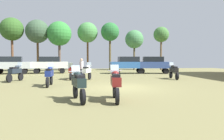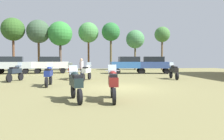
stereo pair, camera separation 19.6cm
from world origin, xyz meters
The scene contains 20 objects.
ground_plane centered at (0.00, 0.00, 0.01)m, with size 44.00×52.00×0.02m.
motorcycle_2 centered at (5.32, 4.95, 0.73)m, with size 0.62×2.16×1.44m.
motorcycle_3 centered at (-4.46, 1.25, 0.74)m, with size 0.62×2.11×1.47m.
motorcycle_5 centered at (-3.37, 5.63, 0.73)m, with size 0.62×2.15×1.44m.
motorcycle_6 centered at (-2.45, -3.89, 0.73)m, with size 0.74×2.06×1.44m.
motorcycle_7 centered at (-0.93, -3.99, 0.74)m, with size 0.62×2.14×1.47m.
motorcycle_8 centered at (-2.10, 4.59, 0.73)m, with size 0.86×2.13×1.45m.
motorcycle_9 centered at (-7.52, 4.42, 0.74)m, with size 0.77×2.13×1.47m.
car_1 centered at (-10.73, 13.15, 1.19)m, with size 4.57×2.61×2.00m.
car_2 centered at (-6.51, 13.92, 1.19)m, with size 4.46×2.23×2.00m.
car_4 centered at (5.76, 12.15, 1.19)m, with size 4.57×2.63×2.00m.
car_5 centered at (2.85, 12.47, 1.19)m, with size 4.31×1.83×2.00m.
person_2 centered at (-2.55, 6.40, 1.06)m, with size 0.45×0.45×1.77m.
tree_1 centered at (1.43, 19.63, 5.76)m, with size 2.76×2.76×7.19m.
tree_3 centered at (5.33, 20.36, 4.79)m, with size 2.86×2.86×6.24m.
tree_4 centered at (-9.00, 19.08, 5.62)m, with size 3.30×3.30×7.29m.
tree_5 centered at (-12.37, 18.78, 5.82)m, with size 3.18×3.18×7.45m.
tree_6 centered at (-1.91, 20.30, 5.71)m, with size 3.06×3.06×7.27m.
tree_7 centered at (9.66, 20.34, 5.52)m, with size 2.42×2.42×6.80m.
tree_8 centered at (-5.93, 18.80, 5.32)m, with size 3.45×3.45×7.07m.
Camera 2 is at (-1.93, -12.75, 1.74)m, focal length 34.55 mm.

